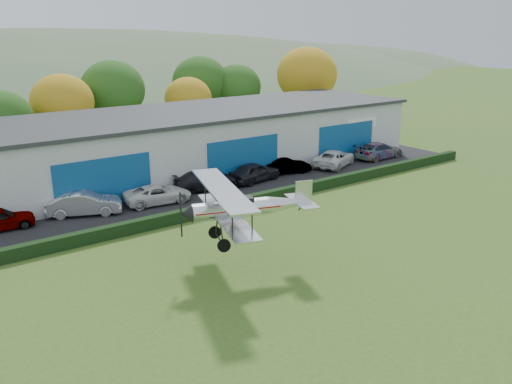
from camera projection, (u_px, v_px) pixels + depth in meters
ground at (426, 300)px, 24.92m from camera, size 300.00×300.00×0.00m
apron at (231, 187)px, 42.79m from camera, size 48.00×9.00×0.05m
hedge at (267, 197)px, 38.98m from camera, size 46.00×0.60×0.80m
hangar at (206, 138)px, 48.53m from camera, size 40.60×12.60×5.30m
tree_belt at (108, 95)px, 55.05m from camera, size 75.70×13.22×10.12m
car_1 at (84, 203)px, 36.05m from camera, size 5.21×3.52×1.62m
car_2 at (158, 194)px, 38.51m from camera, size 5.09×2.79×1.35m
car_3 at (205, 180)px, 41.78m from camera, size 5.71×3.31×1.56m
car_4 at (255, 172)px, 43.98m from camera, size 5.02×2.68×1.63m
car_5 at (287, 166)px, 46.51m from camera, size 4.36×2.39×1.36m
car_6 at (334, 158)px, 48.95m from camera, size 5.92×4.46×1.49m
car_7 at (379, 150)px, 51.92m from camera, size 5.46×2.30×1.58m
biplane at (242, 206)px, 27.04m from camera, size 7.11×8.03×3.01m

